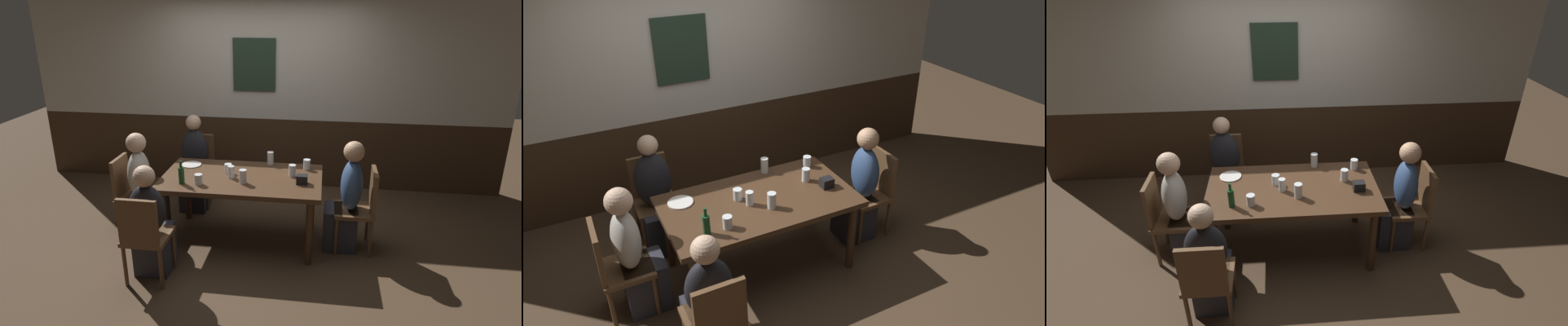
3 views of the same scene
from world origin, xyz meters
The scene contains 21 objects.
ground_plane centered at (0.00, 0.00, 0.00)m, with size 12.00×12.00×0.00m, color #4C3826.
wall_back centered at (0.00, 1.65, 1.30)m, with size 6.40×0.13×2.60m.
dining_table centered at (0.00, 0.00, 0.66)m, with size 1.66×0.94×0.74m.
chair_head_east centered at (1.24, 0.00, 0.50)m, with size 0.40×0.40×0.88m.
chair_left_far centered at (-0.73, 0.88, 0.50)m, with size 0.40×0.40×0.88m.
chair_left_near centered at (-0.73, -0.88, 0.50)m, with size 0.40×0.40×0.88m.
chair_head_west centered at (-1.24, 0.00, 0.50)m, with size 0.40×0.40×0.88m.
person_head_east centered at (1.08, 0.00, 0.50)m, with size 0.37×0.34×1.17m.
person_left_far centered at (-0.73, 0.72, 0.50)m, with size 0.34×0.37×1.18m.
person_left_near centered at (-0.73, -0.72, 0.47)m, with size 0.34×0.37×1.11m.
person_head_west centered at (-1.08, 0.00, 0.50)m, with size 0.37×0.34×1.16m.
pint_glass_stout centered at (0.66, 0.31, 0.79)m, with size 0.08×0.08×0.11m.
tumbler_short centered at (0.04, -0.17, 0.80)m, with size 0.08×0.08×0.14m.
beer_glass_half centered at (-0.16, 0.08, 0.78)m, with size 0.08×0.08×0.10m.
pint_glass_pale centered at (0.25, 0.41, 0.81)m, with size 0.07×0.07×0.15m.
tumbler_water centered at (-0.10, -0.04, 0.80)m, with size 0.07×0.07×0.13m.
beer_glass_tall centered at (-0.39, -0.26, 0.79)m, with size 0.08×0.08×0.11m.
pint_glass_amber centered at (0.52, 0.09, 0.79)m, with size 0.08×0.08×0.12m.
beer_bottle_green centered at (-0.56, -0.27, 0.83)m, with size 0.06×0.06×0.24m.
plate_white_large centered at (-0.62, 0.25, 0.75)m, with size 0.22×0.22×0.01m, color white.
condiment_caddy centered at (0.63, -0.10, 0.79)m, with size 0.11×0.09×0.09m, color black.
Camera 3 is at (-0.13, -3.23, 2.79)m, focal length 27.11 mm.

